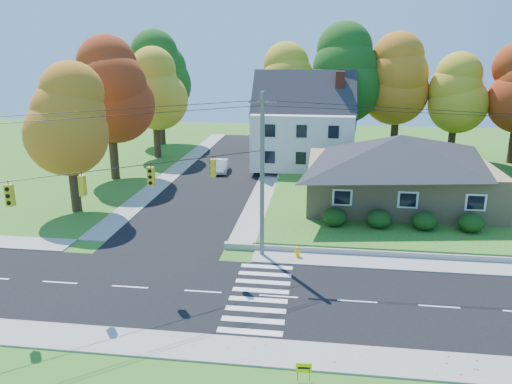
% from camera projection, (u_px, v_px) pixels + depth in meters
% --- Properties ---
extents(ground, '(120.00, 120.00, 0.00)m').
position_uv_depth(ground, '(279.00, 297.00, 25.74)').
color(ground, '#3D7923').
extents(road_main, '(90.00, 8.00, 0.02)m').
position_uv_depth(road_main, '(279.00, 297.00, 25.74)').
color(road_main, black).
rests_on(road_main, ground).
extents(road_cross, '(8.00, 44.00, 0.02)m').
position_uv_depth(road_cross, '(224.00, 172.00, 51.49)').
color(road_cross, black).
rests_on(road_cross, ground).
extents(sidewalk_north, '(90.00, 2.00, 0.08)m').
position_uv_depth(sidewalk_north, '(286.00, 257.00, 30.49)').
color(sidewalk_north, '#9C9A90').
rests_on(sidewalk_north, ground).
extents(sidewalk_south, '(90.00, 2.00, 0.08)m').
position_uv_depth(sidewalk_south, '(268.00, 353.00, 20.97)').
color(sidewalk_south, '#9C9A90').
rests_on(sidewalk_south, ground).
extents(lawn, '(30.00, 30.00, 0.50)m').
position_uv_depth(lawn, '(446.00, 190.00, 44.01)').
color(lawn, '#3D7923').
rests_on(lawn, ground).
extents(ranch_house, '(14.60, 10.60, 5.40)m').
position_uv_depth(ranch_house, '(399.00, 168.00, 39.04)').
color(ranch_house, tan).
rests_on(ranch_house, lawn).
extents(colonial_house, '(10.40, 8.40, 9.60)m').
position_uv_depth(colonial_house, '(304.00, 126.00, 51.09)').
color(colonial_house, silver).
rests_on(colonial_house, lawn).
extents(hedge_row, '(10.70, 1.70, 1.27)m').
position_uv_depth(hedge_row, '(402.00, 220.00, 33.80)').
color(hedge_row, '#163A10').
rests_on(hedge_row, lawn).
extents(traffic_infrastructure, '(38.10, 10.66, 10.00)m').
position_uv_depth(traffic_infrastructure, '(279.00, 194.00, 25.60)').
color(traffic_infrastructure, '#666059').
rests_on(traffic_infrastructure, ground).
extents(tree_lot_0, '(6.72, 6.72, 12.51)m').
position_uv_depth(tree_lot_0, '(288.00, 85.00, 56.02)').
color(tree_lot_0, '#3F2A19').
rests_on(tree_lot_0, lawn).
extents(tree_lot_1, '(7.84, 7.84, 14.60)m').
position_uv_depth(tree_lot_1, '(343.00, 74.00, 53.94)').
color(tree_lot_1, '#3F2A19').
rests_on(tree_lot_1, lawn).
extents(tree_lot_2, '(7.28, 7.28, 13.56)m').
position_uv_depth(tree_lot_2, '(399.00, 80.00, 54.32)').
color(tree_lot_2, '#3F2A19').
rests_on(tree_lot_2, lawn).
extents(tree_lot_3, '(6.16, 6.16, 11.47)m').
position_uv_depth(tree_lot_3, '(457.00, 93.00, 52.97)').
color(tree_lot_3, '#3F2A19').
rests_on(tree_lot_3, lawn).
extents(tree_west_0, '(6.16, 6.16, 11.47)m').
position_uv_depth(tree_west_0, '(68.00, 120.00, 37.30)').
color(tree_west_0, '#3F2A19').
rests_on(tree_west_0, ground).
extents(tree_west_1, '(7.28, 7.28, 13.56)m').
position_uv_depth(tree_west_1, '(109.00, 91.00, 46.57)').
color(tree_west_1, '#3F2A19').
rests_on(tree_west_1, ground).
extents(tree_west_2, '(6.72, 6.72, 12.51)m').
position_uv_depth(tree_west_2, '(154.00, 89.00, 56.15)').
color(tree_west_2, '#3F2A19').
rests_on(tree_west_2, ground).
extents(tree_west_3, '(7.84, 7.84, 14.60)m').
position_uv_depth(tree_west_3, '(159.00, 74.00, 63.65)').
color(tree_west_3, '#3F2A19').
rests_on(tree_west_3, ground).
extents(white_car, '(1.69, 4.00, 1.28)m').
position_uv_depth(white_car, '(221.00, 166.00, 51.08)').
color(white_car, silver).
rests_on(white_car, road_cross).
extents(fire_hydrant, '(0.42, 0.32, 0.73)m').
position_uv_depth(fire_hydrant, '(298.00, 252.00, 30.40)').
color(fire_hydrant, '#F6AF09').
rests_on(fire_hydrant, ground).
extents(yard_sign, '(0.62, 0.07, 0.77)m').
position_uv_depth(yard_sign, '(304.00, 368.00, 19.13)').
color(yard_sign, black).
rests_on(yard_sign, ground).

